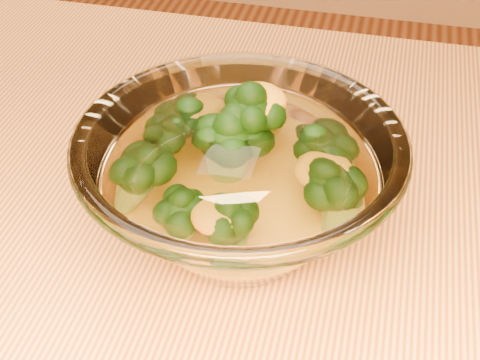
% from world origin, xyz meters
% --- Properties ---
extents(table, '(1.20, 0.80, 0.75)m').
position_xyz_m(table, '(0.00, 0.00, 0.65)').
color(table, gold).
rests_on(table, ground).
extents(glass_bowl, '(0.24, 0.24, 0.11)m').
position_xyz_m(glass_bowl, '(0.06, 0.03, 0.81)').
color(glass_bowl, white).
rests_on(glass_bowl, table).
extents(cheese_sauce, '(0.13, 0.13, 0.04)m').
position_xyz_m(cheese_sauce, '(0.06, 0.03, 0.78)').
color(cheese_sauce, '#FFA015').
rests_on(cheese_sauce, glass_bowl).
extents(broccoli_heap, '(0.17, 0.15, 0.09)m').
position_xyz_m(broccoli_heap, '(0.05, 0.04, 0.82)').
color(broccoli_heap, black).
rests_on(broccoli_heap, cheese_sauce).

